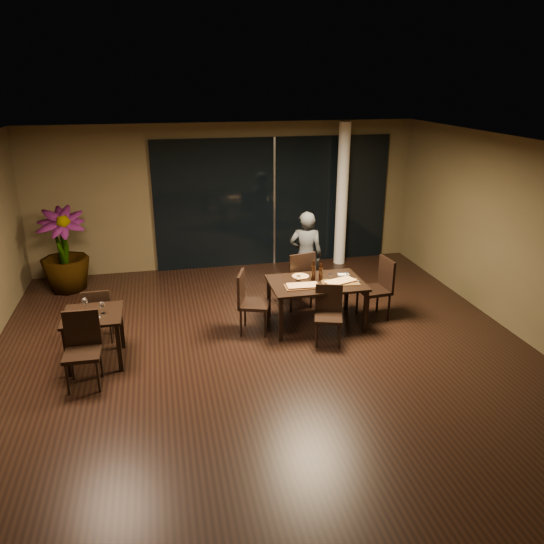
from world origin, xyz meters
The scene contains 32 objects.
ground centered at (0.00, 0.00, 0.00)m, with size 8.00×8.00×0.00m, color black.
wall_back centered at (0.00, 4.05, 1.50)m, with size 8.00×0.10×3.00m, color #483F26.
wall_front centered at (0.00, -4.05, 1.50)m, with size 8.00×0.10×3.00m, color #483F26.
wall_right centered at (4.05, 0.00, 1.50)m, with size 0.10×8.00×3.00m, color #483F26.
ceiling centered at (0.00, 0.00, 3.02)m, with size 8.00×8.00×0.04m, color white.
window_panel centered at (1.00, 3.96, 1.35)m, with size 5.00×0.06×2.70m, color black.
column centered at (2.40, 3.65, 1.50)m, with size 0.24×0.24×3.00m, color white.
main_table centered at (1.00, 0.80, 0.68)m, with size 1.50×1.00×0.75m.
side_table centered at (-2.40, 0.30, 0.62)m, with size 0.80×0.80×0.75m.
chair_main_far centered at (0.89, 1.49, 0.59)m, with size 0.58×0.58×1.05m.
chair_main_near centered at (1.02, 0.21, 0.50)m, with size 0.52×0.52×0.89m.
chair_main_left centered at (-0.11, 0.78, 0.56)m, with size 0.59×0.59×1.00m.
chair_main_right centered at (2.12, 0.87, 0.58)m, with size 0.52×0.52×1.03m.
chair_side_far centered at (-2.40, 0.91, 0.49)m, with size 0.41×0.41×0.88m.
chair_side_near centered at (-2.49, -0.24, 0.56)m, with size 0.47×0.47×1.00m.
diner centered at (1.14, 1.93, 0.82)m, with size 0.55×0.37×1.63m, color #292B2E.
potted_plant centered at (-3.19, 3.25, 0.79)m, with size 0.86×0.86×1.59m, color #1D4B19.
pizza_board_left centered at (0.72, 0.63, 0.76)m, with size 0.55×0.28×0.01m, color #452A16.
pizza_board_right centered at (1.36, 0.68, 0.76)m, with size 0.60×0.30×0.01m, color #4A3318.
oblong_pizza_left centered at (0.72, 0.63, 0.77)m, with size 0.47×0.21×0.02m, color maroon, non-canonical shape.
oblong_pizza_right centered at (1.36, 0.68, 0.77)m, with size 0.48×0.22×0.02m, color #68090C, non-canonical shape.
round_pizza centered at (0.81, 1.07, 0.76)m, with size 0.27×0.27×0.01m, color red.
bottle_a centered at (0.97, 0.89, 0.91)m, with size 0.07×0.07×0.32m, color black, non-canonical shape.
bottle_b centered at (1.09, 0.85, 0.89)m, with size 0.06×0.06×0.29m, color black, non-canonical shape.
bottle_c centered at (0.97, 0.90, 0.91)m, with size 0.07×0.07×0.33m, color black, non-canonical shape.
tumbler_left centered at (0.73, 0.91, 0.79)m, with size 0.07×0.07×0.08m, color white.
tumbler_right centered at (1.26, 0.88, 0.79)m, with size 0.07×0.07×0.08m, color white.
napkin_near centered at (1.57, 0.69, 0.76)m, with size 0.18×0.10×0.01m, color silver.
napkin_far centered at (1.53, 1.01, 0.76)m, with size 0.18×0.10×0.01m, color white.
wine_glass_a centered at (-2.50, 0.42, 0.84)m, with size 0.08×0.08×0.19m, color white, non-canonical shape.
wine_glass_b centered at (-2.26, 0.28, 0.83)m, with size 0.07×0.07×0.17m, color white, non-canonical shape.
side_napkin centered at (-2.39, 0.13, 0.76)m, with size 0.18×0.11×0.01m, color white.
Camera 1 is at (-1.38, -6.78, 3.86)m, focal length 35.00 mm.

